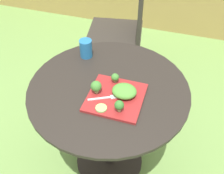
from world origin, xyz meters
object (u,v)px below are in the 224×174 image
salad_plate (116,97)px  fork (107,98)px  drinking_glass (86,49)px  patio_chair (126,24)px

salad_plate → fork: (-0.04, -0.02, 0.01)m
drinking_glass → patio_chair: bearing=85.9°
patio_chair → salad_plate: 1.04m
salad_plate → fork: fork is taller
patio_chair → salad_plate: patio_chair is taller
drinking_glass → fork: size_ratio=0.72×
salad_plate → patio_chair: bearing=101.9°
fork → drinking_glass: bearing=126.6°
patio_chair → drinking_glass: patio_chair is taller
patio_chair → drinking_glass: (-0.05, -0.72, 0.23)m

